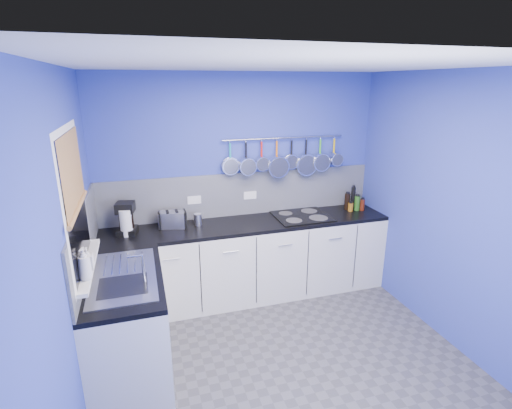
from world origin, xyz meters
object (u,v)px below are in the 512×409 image
soap_bottle_a (84,264)px  canister (198,219)px  coffee_maker (126,219)px  soap_bottle_b (87,259)px  hob (302,216)px  paper_towel (126,223)px  toaster (172,220)px

soap_bottle_a → canister: (0.98, 1.26, -0.21)m
coffee_maker → canister: (0.73, 0.05, -0.10)m
soap_bottle_b → coffee_maker: coffee_maker is taller
soap_bottle_a → hob: (2.18, 1.18, -0.26)m
soap_bottle_b → paper_towel: 1.05m
soap_bottle_b → hob: (2.18, 1.03, -0.23)m
toaster → canister: 0.27m
coffee_maker → hob: bearing=10.4°
soap_bottle_a → paper_towel: bearing=78.0°
hob → coffee_maker: bearing=179.1°
paper_towel → hob: 1.93m
paper_towel → canister: (0.74, 0.09, -0.07)m
canister → coffee_maker: bearing=-176.3°
soap_bottle_a → paper_towel: 1.20m
canister → soap_bottle_a: bearing=-128.0°
soap_bottle_a → hob: size_ratio=0.38×
coffee_maker → canister: coffee_maker is taller
toaster → canister: bearing=13.0°
soap_bottle_a → soap_bottle_b: soap_bottle_a is taller
soap_bottle_a → canister: soap_bottle_a is taller
soap_bottle_a → soap_bottle_b: 0.16m
canister → hob: bearing=-3.8°
canister → hob: (1.19, -0.08, -0.06)m
paper_towel → coffee_maker: coffee_maker is taller
soap_bottle_b → paper_towel: size_ratio=0.63×
soap_bottle_b → hob: 2.42m
toaster → canister: (0.27, -0.01, -0.02)m
toaster → soap_bottle_b: bearing=-108.1°
paper_towel → soap_bottle_b: bearing=-103.9°
canister → toaster: bearing=178.3°
paper_towel → coffee_maker: 0.05m
toaster → canister: toaster is taller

